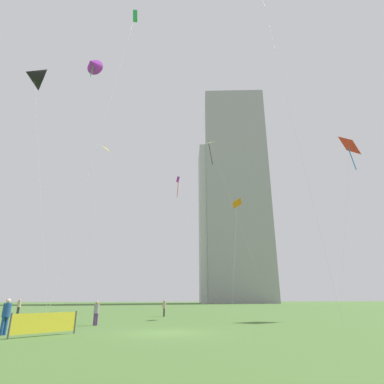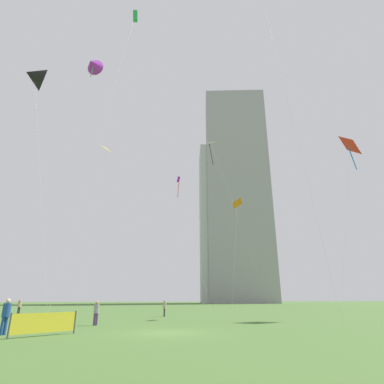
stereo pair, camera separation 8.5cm
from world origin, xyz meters
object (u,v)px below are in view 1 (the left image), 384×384
person_standing_2 (19,306)px  kite_flying_1 (34,76)px  person_standing_1 (96,311)px  kite_flying_4 (350,147)px  distant_highrise_1 (232,222)px  kite_flying_7 (135,17)px  kite_flying_8 (93,64)px  person_standing_0 (6,314)px  person_standing_3 (164,307)px  kite_flying_2 (211,145)px  kite_flying_6 (237,204)px  distant_highrise_0 (237,191)px  event_banner (45,323)px  kite_flying_5 (178,181)px  kite_flying_0 (106,149)px

person_standing_2 → kite_flying_1: (-2.35, -1.70, 28.64)m
person_standing_1 → kite_flying_4: size_ratio=0.08×
distant_highrise_1 → kite_flying_4: bearing=-89.0°
kite_flying_7 → kite_flying_8: size_ratio=1.11×
distant_highrise_1 → person_standing_1: bearing=-104.1°
person_standing_0 → kite_flying_8: bearing=-140.8°
person_standing_0 → person_standing_3: size_ratio=1.10×
kite_flying_8 → kite_flying_2: bearing=37.6°
kite_flying_8 → kite_flying_4: bearing=-11.7°
kite_flying_6 → distant_highrise_1: (27.28, 80.77, 17.96)m
distant_highrise_0 → distant_highrise_1: distant_highrise_0 is taller
person_standing_3 → kite_flying_2: 32.83m
kite_flying_4 → kite_flying_7: (-25.35, 1.56, 15.49)m
kite_flying_1 → distant_highrise_0: (54.14, 72.20, 12.06)m
person_standing_2 → kite_flying_7: (10.26, -9.75, 32.82)m
person_standing_0 → kite_flying_6: size_ratio=0.15×
kite_flying_8 → event_banner: size_ratio=11.54×
kite_flying_4 → kite_flying_6: size_ratio=1.63×
person_standing_1 → distant_highrise_0: distant_highrise_0 is taller
kite_flying_8 → distant_highrise_1: (44.47, 77.32, -0.64)m
person_standing_1 → kite_flying_5: 39.89m
kite_flying_1 → person_standing_1: bearing=-48.9°
event_banner → person_standing_1: bearing=72.0°
person_standing_0 → distant_highrise_0: bearing=-167.7°
person_standing_1 → kite_flying_7: size_ratio=0.05×
kite_flying_5 → event_banner: bearing=-108.5°
person_standing_0 → kite_flying_2: size_ratio=0.06×
person_standing_0 → person_standing_2: bearing=-126.0°
person_standing_0 → kite_flying_1: bearing=-118.3°
distant_highrise_1 → event_banner: distant_highrise_1 is taller
kite_flying_6 → distant_highrise_0: bearing=69.7°
kite_flying_5 → event_banner: 45.46m
kite_flying_2 → kite_flying_7: kite_flying_7 is taller
person_standing_0 → person_standing_1: person_standing_0 is taller
kite_flying_2 → kite_flying_7: bearing=-126.5°
kite_flying_2 → kite_flying_6: bearing=-97.2°
event_banner → kite_flying_7: bearing=76.0°
distant_highrise_1 → kite_flying_6: bearing=-98.0°
kite_flying_7 → distant_highrise_0: size_ratio=0.42×
kite_flying_5 → distant_highrise_0: distant_highrise_0 is taller
person_standing_2 → event_banner: size_ratio=0.63×
person_standing_2 → kite_flying_2: 38.21m
person_standing_2 → kite_flying_0: (7.39, 0.89, 20.13)m
person_standing_2 → kite_flying_1: size_ratio=0.05×
kite_flying_1 → kite_flying_8: 8.40m
kite_flying_4 → kite_flying_5: bearing=119.6°
kite_flying_6 → distant_highrise_1: 87.12m
kite_flying_0 → kite_flying_7: (2.86, -10.64, 12.69)m
event_banner → person_standing_0: bearing=158.0°
kite_flying_1 → kite_flying_7: bearing=-32.6°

